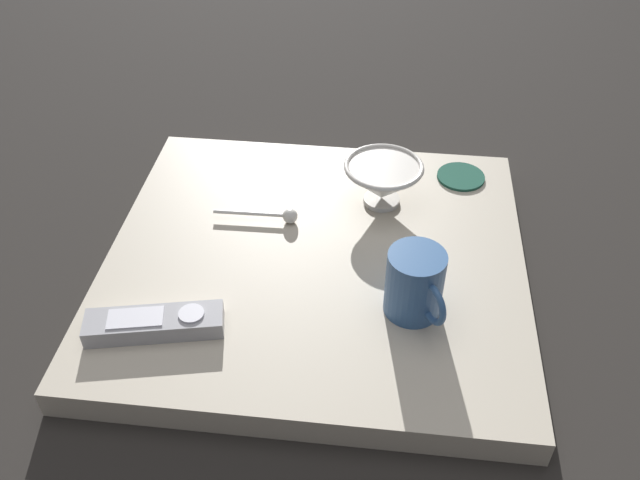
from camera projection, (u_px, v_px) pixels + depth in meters
ground_plane at (316, 275)px, 1.04m from camera, size 6.00×6.00×0.00m
table at (316, 265)px, 1.03m from camera, size 0.58×0.62×0.04m
cereal_bowl at (383, 181)px, 1.08m from camera, size 0.13×0.13×0.07m
coffee_mug at (415, 284)px, 0.90m from camera, size 0.10×0.08×0.10m
teaspoon at (280, 215)px, 1.07m from camera, size 0.02×0.13×0.02m
tv_remote_near at (155, 323)px, 0.89m from camera, size 0.08×0.19×0.03m
drink_coaster at (461, 177)px, 1.16m from camera, size 0.08×0.08×0.01m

